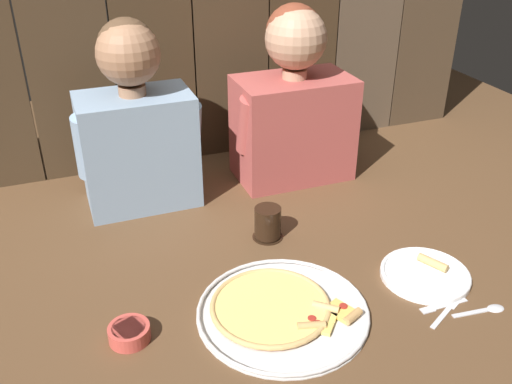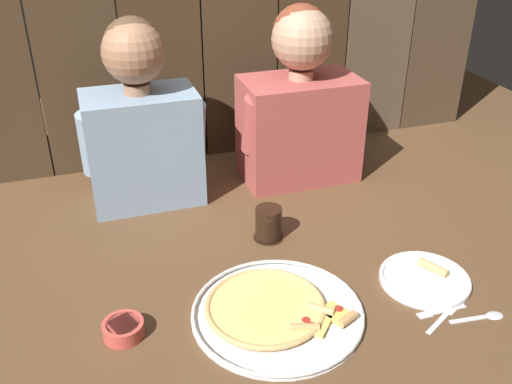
% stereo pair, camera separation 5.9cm
% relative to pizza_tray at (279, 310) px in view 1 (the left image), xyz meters
% --- Properties ---
extents(ground_plane, '(3.20, 3.20, 0.00)m').
position_rel_pizza_tray_xyz_m(ground_plane, '(0.06, 0.18, -0.01)').
color(ground_plane, brown).
extents(pizza_tray, '(0.41, 0.41, 0.03)m').
position_rel_pizza_tray_xyz_m(pizza_tray, '(0.00, 0.00, 0.00)').
color(pizza_tray, silver).
rests_on(pizza_tray, ground).
extents(dinner_plate, '(0.23, 0.23, 0.03)m').
position_rel_pizza_tray_xyz_m(dinner_plate, '(0.41, -0.00, -0.00)').
color(dinner_plate, white).
rests_on(dinner_plate, ground).
extents(drinking_glass, '(0.09, 0.09, 0.10)m').
position_rel_pizza_tray_xyz_m(drinking_glass, '(0.09, 0.31, 0.04)').
color(drinking_glass, black).
rests_on(drinking_glass, ground).
extents(dipping_bowl, '(0.09, 0.09, 0.04)m').
position_rel_pizza_tray_xyz_m(dipping_bowl, '(-0.35, 0.04, 0.01)').
color(dipping_bowl, '#CC4C42').
rests_on(dipping_bowl, ground).
extents(table_fork, '(0.13, 0.02, 0.01)m').
position_rel_pizza_tray_xyz_m(table_fork, '(0.38, -0.12, -0.01)').
color(table_fork, silver).
rests_on(table_fork, ground).
extents(table_knife, '(0.14, 0.09, 0.01)m').
position_rel_pizza_tray_xyz_m(table_knife, '(0.38, -0.14, -0.01)').
color(table_knife, silver).
rests_on(table_knife, ground).
extents(table_spoon, '(0.14, 0.04, 0.01)m').
position_rel_pizza_tray_xyz_m(table_spoon, '(0.47, -0.17, -0.01)').
color(table_spoon, silver).
rests_on(table_spoon, ground).
extents(diner_left, '(0.38, 0.21, 0.58)m').
position_rel_pizza_tray_xyz_m(diner_left, '(-0.20, 0.66, 0.26)').
color(diner_left, '#849EB7').
rests_on(diner_left, ground).
extents(diner_right, '(0.42, 0.23, 0.58)m').
position_rel_pizza_tray_xyz_m(diner_right, '(0.32, 0.66, 0.26)').
color(diner_right, '#AD4C47').
rests_on(diner_right, ground).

